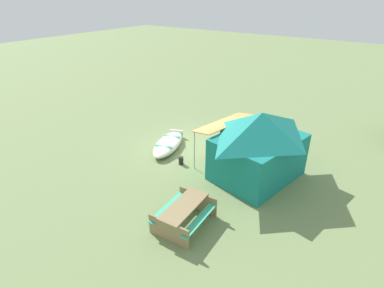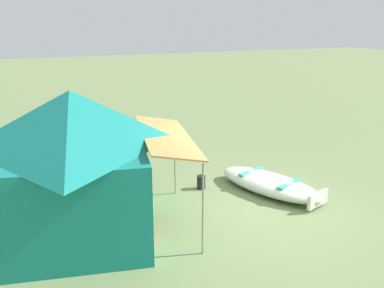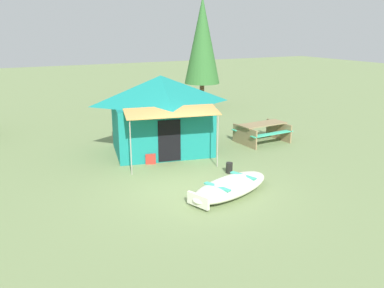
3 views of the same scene
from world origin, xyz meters
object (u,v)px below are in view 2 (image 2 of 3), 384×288
Objects in this scene: picnic_table at (80,148)px; cooler_box at (138,230)px; beached_rowboat at (270,184)px; fuel_can at (201,182)px; canvas_cabin_tent at (75,161)px.

picnic_table reaches higher than cooler_box.
beached_rowboat reaches higher than cooler_box.
fuel_can is at bearing -50.07° from cooler_box.
canvas_cabin_tent is 4.13m from picnic_table.
beached_rowboat is 8.95× the size of fuel_can.
canvas_cabin_tent is 12.39× the size of fuel_can.
picnic_table is 3.84m from fuel_can.
beached_rowboat is at bearing -88.66° from canvas_cabin_tent.
beached_rowboat is 0.72× the size of canvas_cabin_tent.
fuel_can is at bearing -141.69° from picnic_table.
cooler_box is 1.61× the size of fuel_can.
picnic_table is 5.94× the size of fuel_can.
canvas_cabin_tent reaches higher than beached_rowboat.
cooler_box is 2.76m from fuel_can.
beached_rowboat reaches higher than fuel_can.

